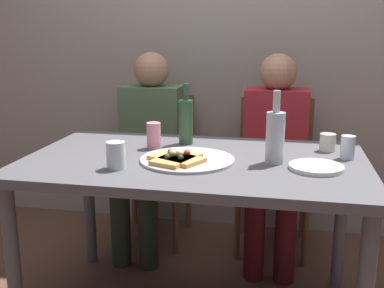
{
  "coord_description": "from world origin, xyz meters",
  "views": [
    {
      "loc": [
        0.37,
        -1.91,
        1.3
      ],
      "look_at": [
        -0.02,
        0.05,
        0.81
      ],
      "focal_mm": 43.51,
      "sensor_mm": 36.0,
      "label": 1
    }
  ],
  "objects": [
    {
      "name": "back_wall",
      "position": [
        0.0,
        1.11,
        1.3
      ],
      "size": [
        6.0,
        0.1,
        2.6
      ],
      "primitive_type": "cube",
      "color": "gray",
      "rests_on": "ground_plane"
    },
    {
      "name": "guest_in_beanie",
      "position": [
        0.33,
        0.68,
        0.64
      ],
      "size": [
        0.36,
        0.56,
        1.17
      ],
      "rotation": [
        0.0,
        0.0,
        3.14
      ],
      "color": "maroon",
      "rests_on": "ground_plane"
    },
    {
      "name": "wine_bottle",
      "position": [
        0.34,
        -0.01,
        0.87
      ],
      "size": [
        0.08,
        0.08,
        0.3
      ],
      "color": "#B2BCC1",
      "rests_on": "dining_table"
    },
    {
      "name": "wine_glass",
      "position": [
        -0.28,
        -0.22,
        0.81
      ],
      "size": [
        0.08,
        0.08,
        0.11
      ],
      "primitive_type": "cylinder",
      "color": "silver",
      "rests_on": "dining_table"
    },
    {
      "name": "chair_right",
      "position": [
        0.33,
        0.84,
        0.51
      ],
      "size": [
        0.44,
        0.44,
        0.9
      ],
      "rotation": [
        0.0,
        0.0,
        3.14
      ],
      "color": "brown",
      "rests_on": "ground_plane"
    },
    {
      "name": "chair_left",
      "position": [
        -0.42,
        0.84,
        0.51
      ],
      "size": [
        0.44,
        0.44,
        0.9
      ],
      "rotation": [
        0.0,
        0.0,
        3.14
      ],
      "color": "brown",
      "rests_on": "ground_plane"
    },
    {
      "name": "soda_can",
      "position": [
        -0.22,
        0.13,
        0.82
      ],
      "size": [
        0.07,
        0.07,
        0.12
      ],
      "primitive_type": "cylinder",
      "color": "pink",
      "rests_on": "dining_table"
    },
    {
      "name": "beer_bottle",
      "position": [
        -0.09,
        0.25,
        0.87
      ],
      "size": [
        0.07,
        0.07,
        0.29
      ],
      "color": "#2D5133",
      "rests_on": "dining_table"
    },
    {
      "name": "tumbler_far",
      "position": [
        0.65,
        0.12,
        0.81
      ],
      "size": [
        0.06,
        0.06,
        0.1
      ],
      "primitive_type": "cylinder",
      "color": "silver",
      "rests_on": "dining_table"
    },
    {
      "name": "guest_in_sweater",
      "position": [
        -0.42,
        0.68,
        0.64
      ],
      "size": [
        0.36,
        0.56,
        1.17
      ],
      "rotation": [
        0.0,
        0.0,
        3.14
      ],
      "color": "#4C6B47",
      "rests_on": "ground_plane"
    },
    {
      "name": "pizza_slice_extra",
      "position": [
        -0.06,
        -0.1,
        0.78
      ],
      "size": [
        0.19,
        0.25,
        0.05
      ],
      "color": "tan",
      "rests_on": "pizza_tray"
    },
    {
      "name": "pizza_tray",
      "position": [
        -0.02,
        -0.05,
        0.76
      ],
      "size": [
        0.4,
        0.4,
        0.01
      ],
      "primitive_type": "cylinder",
      "color": "#ADADB2",
      "rests_on": "dining_table"
    },
    {
      "name": "plate_stack",
      "position": [
        0.51,
        -0.07,
        0.76
      ],
      "size": [
        0.22,
        0.22,
        0.02
      ],
      "primitive_type": "cylinder",
      "color": "white",
      "rests_on": "dining_table"
    },
    {
      "name": "pizza_slice_last",
      "position": [
        -0.06,
        -0.1,
        0.78
      ],
      "size": [
        0.26,
        0.22,
        0.05
      ],
      "color": "tan",
      "rests_on": "pizza_tray"
    },
    {
      "name": "dining_table",
      "position": [
        0.0,
        0.0,
        0.67
      ],
      "size": [
        1.47,
        0.87,
        0.76
      ],
      "color": "#4C4C51",
      "rests_on": "ground_plane"
    },
    {
      "name": "tumbler_near",
      "position": [
        0.57,
        0.24,
        0.8
      ],
      "size": [
        0.07,
        0.07,
        0.08
      ],
      "primitive_type": "cylinder",
      "color": "beige",
      "rests_on": "dining_table"
    }
  ]
}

